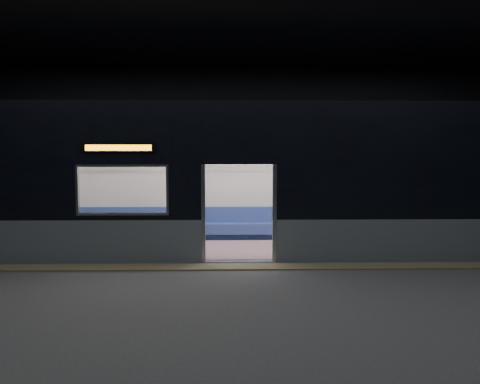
{
  "coord_description": "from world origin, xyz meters",
  "views": [
    {
      "loc": [
        -0.21,
        -9.41,
        2.38
      ],
      "look_at": [
        0.05,
        2.3,
        1.37
      ],
      "focal_mm": 38.0,
      "sensor_mm": 36.0,
      "label": 1
    }
  ],
  "objects": [
    {
      "name": "transit_map",
      "position": [
        3.94,
        3.85,
        1.44
      ],
      "size": [
        0.89,
        0.03,
        0.58
      ],
      "primitive_type": "cube",
      "color": "white",
      "rests_on": "metro_car"
    },
    {
      "name": "passenger",
      "position": [
        4.8,
        3.55,
        0.84
      ],
      "size": [
        0.47,
        0.78,
        1.48
      ],
      "rotation": [
        0.0,
        0.0,
        -0.13
      ],
      "color": "black",
      "rests_on": "metro_car"
    },
    {
      "name": "station_floor",
      "position": [
        0.0,
        0.0,
        -0.01
      ],
      "size": [
        24.0,
        14.0,
        0.01
      ],
      "primitive_type": "cube",
      "color": "#47494C",
      "rests_on": "ground"
    },
    {
      "name": "handbag",
      "position": [
        4.78,
        3.29,
        0.7
      ],
      "size": [
        0.36,
        0.33,
        0.15
      ],
      "primitive_type": "cube",
      "rotation": [
        0.0,
        0.0,
        -0.28
      ],
      "color": "black",
      "rests_on": "passenger"
    },
    {
      "name": "tactile_strip",
      "position": [
        0.0,
        0.55,
        0.01
      ],
      "size": [
        22.8,
        0.5,
        0.03
      ],
      "primitive_type": "cube",
      "color": "#8C7F59",
      "rests_on": "station_floor"
    },
    {
      "name": "metro_car",
      "position": [
        -0.0,
        2.54,
        1.85
      ],
      "size": [
        18.0,
        3.04,
        3.35
      ],
      "color": "gray",
      "rests_on": "station_floor"
    },
    {
      "name": "station_envelope",
      "position": [
        0.0,
        0.0,
        3.66
      ],
      "size": [
        24.0,
        14.0,
        5.0
      ],
      "color": "black",
      "rests_on": "station_floor"
    }
  ]
}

